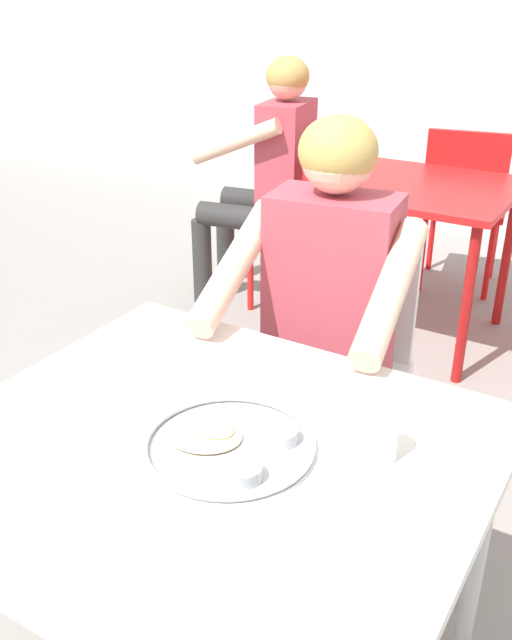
% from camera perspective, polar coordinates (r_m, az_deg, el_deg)
% --- Properties ---
extents(table_foreground, '(1.03, 0.91, 0.75)m').
position_cam_1_polar(table_foreground, '(1.41, -3.95, -12.60)').
color(table_foreground, silver).
rests_on(table_foreground, ground).
extents(thali_tray, '(0.33, 0.33, 0.03)m').
position_cam_1_polar(thali_tray, '(1.34, -2.12, -10.04)').
color(thali_tray, '#B7BABF').
rests_on(thali_tray, table_foreground).
extents(drinking_cup, '(0.07, 0.07, 0.10)m').
position_cam_1_polar(drinking_cup, '(1.31, 10.02, -9.06)').
color(drinking_cup, white).
rests_on(drinking_cup, table_foreground).
extents(chair_foreground, '(0.45, 0.47, 0.85)m').
position_cam_1_polar(chair_foreground, '(2.18, 6.99, -2.97)').
color(chair_foreground, silver).
rests_on(chair_foreground, ground).
extents(diner_foreground, '(0.54, 0.59, 1.25)m').
position_cam_1_polar(diner_foreground, '(1.89, 5.19, 0.63)').
color(diner_foreground, '#3A3A3A').
rests_on(diner_foreground, ground).
extents(table_background_red, '(0.79, 0.78, 0.73)m').
position_cam_1_polar(table_background_red, '(3.28, 13.29, 8.98)').
color(table_background_red, red).
rests_on(table_background_red, ground).
extents(chair_red_left, '(0.40, 0.42, 0.87)m').
position_cam_1_polar(chair_red_left, '(3.50, 4.18, 8.39)').
color(chair_red_left, red).
rests_on(chair_red_left, ground).
extents(chair_red_far, '(0.49, 0.48, 0.88)m').
position_cam_1_polar(chair_red_far, '(3.90, 16.54, 9.45)').
color(chair_red_far, red).
rests_on(chair_red_far, ground).
extents(patron_background, '(0.60, 0.56, 1.24)m').
position_cam_1_polar(patron_background, '(3.55, 1.06, 12.63)').
color(patron_background, '#2E2E2E').
rests_on(patron_background, ground).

